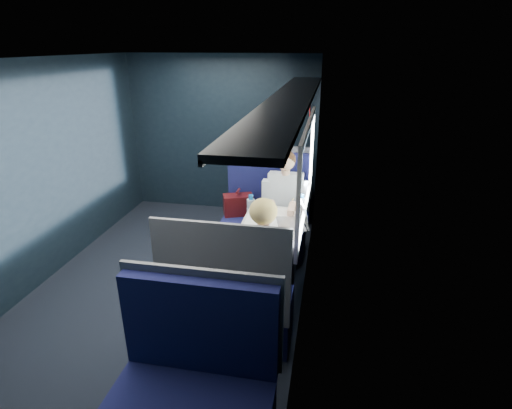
% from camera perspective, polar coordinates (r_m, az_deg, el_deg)
% --- Properties ---
extents(ground, '(2.80, 4.20, 0.01)m').
position_cam_1_polar(ground, '(4.60, -11.27, -10.30)').
color(ground, black).
extents(room_shell, '(3.00, 4.40, 2.40)m').
position_cam_1_polar(room_shell, '(4.01, -12.53, 7.88)').
color(room_shell, black).
rests_on(room_shell, ground).
extents(table, '(0.62, 1.00, 0.74)m').
position_cam_1_polar(table, '(4.02, 1.86, -3.92)').
color(table, '#54565E').
rests_on(table, ground).
extents(seat_bay_near, '(1.06, 0.62, 1.26)m').
position_cam_1_polar(seat_bay_near, '(4.93, 1.10, -1.86)').
color(seat_bay_near, '#0D0F3D').
rests_on(seat_bay_near, ground).
extents(seat_bay_far, '(1.04, 0.62, 1.26)m').
position_cam_1_polar(seat_bay_far, '(3.44, -3.62, -13.71)').
color(seat_bay_far, '#0D0F3D').
rests_on(seat_bay_far, ground).
extents(seat_row_front, '(1.04, 0.51, 1.16)m').
position_cam_1_polar(seat_row_front, '(5.78, 2.81, 1.65)').
color(seat_row_front, '#0D0F3D').
rests_on(seat_row_front, ground).
extents(seat_row_back, '(1.04, 0.51, 1.16)m').
position_cam_1_polar(seat_row_back, '(2.78, -8.67, -24.65)').
color(seat_row_back, '#0D0F3D').
rests_on(seat_row_back, ground).
extents(man, '(0.53, 0.56, 1.32)m').
position_cam_1_polar(man, '(4.63, 4.04, 0.37)').
color(man, black).
rests_on(man, ground).
extents(woman, '(0.53, 0.56, 1.32)m').
position_cam_1_polar(woman, '(3.37, 1.13, -8.21)').
color(woman, black).
rests_on(woman, ground).
extents(papers, '(0.55, 0.78, 0.01)m').
position_cam_1_polar(papers, '(4.04, 2.11, -2.57)').
color(papers, white).
rests_on(papers, table).
extents(laptop, '(0.34, 0.40, 0.26)m').
position_cam_1_polar(laptop, '(3.97, 5.83, -2.02)').
color(laptop, silver).
rests_on(laptop, table).
extents(bottle_small, '(0.06, 0.06, 0.21)m').
position_cam_1_polar(bottle_small, '(4.26, 6.61, -0.05)').
color(bottle_small, silver).
rests_on(bottle_small, table).
extents(cup, '(0.08, 0.08, 0.10)m').
position_cam_1_polar(cup, '(4.23, 6.34, -0.79)').
color(cup, white).
rests_on(cup, table).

